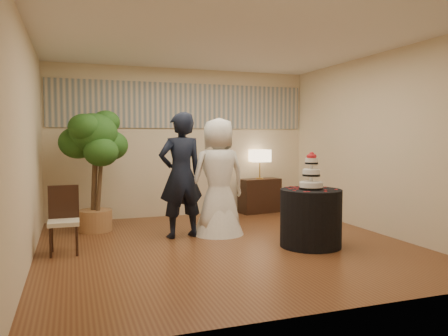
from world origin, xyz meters
name	(u,v)px	position (x,y,z in m)	size (l,w,h in m)	color
floor	(227,245)	(0.00, 0.00, 0.00)	(5.00, 5.00, 0.00)	brown
ceiling	(227,41)	(0.00, 0.00, 2.80)	(5.00, 5.00, 0.00)	white
wall_back	(183,143)	(0.00, 2.50, 1.40)	(5.00, 0.06, 2.80)	beige
wall_front	(327,149)	(0.00, -2.50, 1.40)	(5.00, 0.06, 2.80)	beige
wall_left	(28,146)	(-2.50, 0.00, 1.40)	(0.06, 5.00, 2.80)	beige
wall_right	(377,144)	(2.50, 0.00, 1.40)	(0.06, 5.00, 2.80)	beige
mural_border	(183,106)	(0.00, 2.48, 2.10)	(4.90, 0.02, 0.85)	#9D9B8F
groom	(181,175)	(-0.48, 0.69, 0.94)	(0.68, 0.45, 1.87)	black
bride	(218,176)	(0.11, 0.70, 0.90)	(0.88, 0.79, 1.80)	white
cake_table	(311,218)	(1.07, -0.45, 0.40)	(0.84, 0.84, 0.79)	black
wedding_cake	(311,171)	(1.07, -0.45, 1.05)	(0.33, 0.33, 0.51)	white
console	(260,196)	(1.51, 2.28, 0.34)	(0.81, 0.36, 0.68)	black
table_lamp	(260,164)	(1.51, 2.28, 0.97)	(0.34, 0.34, 0.58)	beige
ficus_tree	(94,169)	(-1.68, 1.56, 0.99)	(0.95, 0.95, 1.99)	#26541A
side_chair	(64,220)	(-2.13, 0.25, 0.44)	(0.40, 0.42, 0.87)	black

